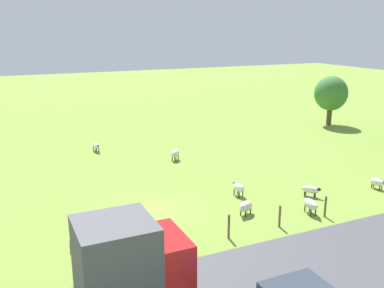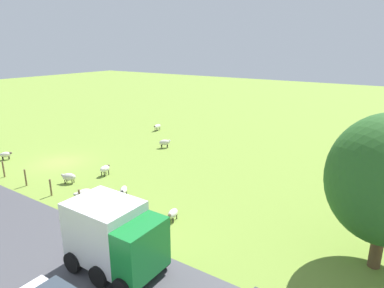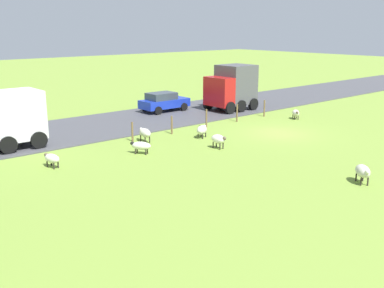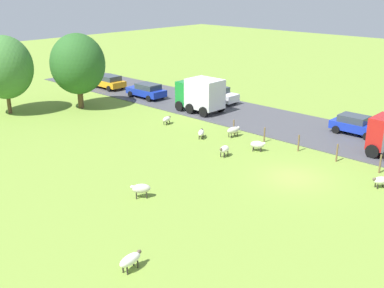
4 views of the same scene
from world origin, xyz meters
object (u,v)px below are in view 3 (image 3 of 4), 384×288
Objects in this scene: truck_0 at (232,87)px; truck_1 at (2,119)px; car_2 at (164,101)px; sheep_2 at (363,171)px; sheep_7 at (218,139)px; sheep_5 at (52,159)px; sheep_1 at (145,133)px; sheep_3 at (141,146)px; sheep_4 at (296,113)px; sheep_0 at (202,130)px.

truck_0 is 18.61m from truck_1.
car_2 is (3.47, -13.89, -0.91)m from truck_1.
sheep_2 is 18.74m from truck_0.
sheep_5 is at bearing 72.63° from sheep_7.
sheep_5 is 15.81m from car_2.
truck_0 is (4.18, -11.62, 1.37)m from sheep_1.
truck_0 is (8.15, -9.31, 1.38)m from sheep_7.
truck_1 is at bearing 91.22° from truck_0.
truck_0 is (6.19, -13.29, 1.48)m from sheep_3.
sheep_1 reaches higher than sheep_5.
sheep_2 is 1.05× the size of sheep_5.
truck_1 is at bearing 74.59° from sheep_4.
sheep_4 is at bearing -91.37° from sheep_0.
sheep_2 reaches higher than sheep_1.
sheep_0 is at bearing -90.93° from sheep_5.
sheep_4 is at bearing -91.14° from sheep_5.
sheep_2 is at bearing 152.67° from truck_0.
sheep_3 is at bearing -99.29° from sheep_5.
truck_0 reaches higher than sheep_1.
sheep_3 is at bearing 24.30° from sheep_2.
car_2 is (8.65, -3.55, 0.36)m from sheep_0.
sheep_0 is at bearing -112.55° from sheep_1.
sheep_2 is 19.09m from truck_1.
truck_0 is 0.96× the size of car_2.
sheep_4 is (-0.22, -9.25, -0.02)m from sheep_0.
truck_1 reaches higher than sheep_7.
sheep_2 is 1.02× the size of sheep_3.
sheep_3 is at bearing 63.84° from sheep_7.
sheep_3 is 0.29× the size of car_2.
truck_1 is at bearing 104.04° from car_2.
sheep_7 reaches higher than sheep_3.
sheep_1 is at bearing 136.40° from car_2.
sheep_7 is 0.26× the size of car_2.
sheep_5 is at bearing 89.07° from sheep_0.
sheep_4 is 10.56m from sheep_7.
sheep_3 is 12.64m from car_2.
sheep_3 is at bearing -137.47° from truck_1.
sheep_2 reaches higher than sheep_5.
sheep_2 is at bearing 168.87° from car_2.
sheep_1 is 8.03m from truck_1.
sheep_2 is at bearing -139.79° from sheep_5.
truck_1 is at bearing 61.55° from sheep_1.
sheep_2 is 14.44m from sheep_4.
sheep_1 reaches higher than sheep_0.
sheep_2 is (-11.03, 0.32, 0.07)m from sheep_0.
car_2 is at bearing -42.77° from sheep_3.
truck_0 reaches higher than sheep_3.
truck_0 is at bearing -65.01° from sheep_3.
sheep_0 is 0.27× the size of truck_1.
sheep_1 reaches higher than sheep_4.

